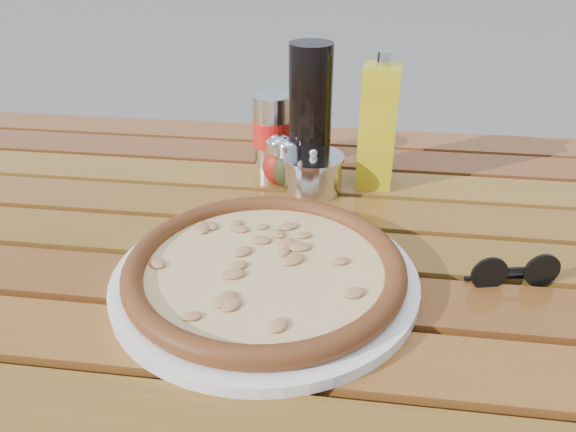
# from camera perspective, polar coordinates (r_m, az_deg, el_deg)

# --- Properties ---
(table) EXTENTS (1.40, 0.90, 0.75)m
(table) POSITION_cam_1_polar(r_m,az_deg,el_deg) (0.79, -0.20, -7.43)
(table) COLOR #3A210D
(table) RESTS_ON ground
(plate) EXTENTS (0.36, 0.36, 0.01)m
(plate) POSITION_cam_1_polar(r_m,az_deg,el_deg) (0.67, -2.33, -6.34)
(plate) COLOR white
(plate) RESTS_ON table
(pizza) EXTENTS (0.35, 0.35, 0.03)m
(pizza) POSITION_cam_1_polar(r_m,az_deg,el_deg) (0.66, -2.36, -5.23)
(pizza) COLOR #FFEDB6
(pizza) RESTS_ON plate
(pepper_shaker) EXTENTS (0.06, 0.06, 0.08)m
(pepper_shaker) POSITION_cam_1_polar(r_m,az_deg,el_deg) (0.89, -0.89, 5.60)
(pepper_shaker) COLOR #B31F14
(pepper_shaker) RESTS_ON table
(oregano_shaker) EXTENTS (0.06, 0.06, 0.08)m
(oregano_shaker) POSITION_cam_1_polar(r_m,az_deg,el_deg) (0.88, 0.01, 5.33)
(oregano_shaker) COLOR #343B17
(oregano_shaker) RESTS_ON table
(dark_bottle) EXTENTS (0.08, 0.08, 0.22)m
(dark_bottle) POSITION_cam_1_polar(r_m,az_deg,el_deg) (0.87, 2.26, 10.11)
(dark_bottle) COLOR black
(dark_bottle) RESTS_ON table
(soda_can) EXTENTS (0.09, 0.09, 0.12)m
(soda_can) POSITION_cam_1_polar(r_m,az_deg,el_deg) (0.96, -1.59, 8.70)
(soda_can) COLOR silver
(soda_can) RESTS_ON table
(olive_oil_cruet) EXTENTS (0.06, 0.06, 0.21)m
(olive_oil_cruet) POSITION_cam_1_polar(r_m,az_deg,el_deg) (0.88, 9.13, 8.97)
(olive_oil_cruet) COLOR gold
(olive_oil_cruet) RESTS_ON table
(parmesan_tin) EXTENTS (0.12, 0.12, 0.07)m
(parmesan_tin) POSITION_cam_1_polar(r_m,az_deg,el_deg) (0.87, 2.52, 4.41)
(parmesan_tin) COLOR silver
(parmesan_tin) RESTS_ON table
(sunglasses) EXTENTS (0.11, 0.05, 0.04)m
(sunglasses) POSITION_cam_1_polar(r_m,az_deg,el_deg) (0.71, 22.00, -5.35)
(sunglasses) COLOR black
(sunglasses) RESTS_ON table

